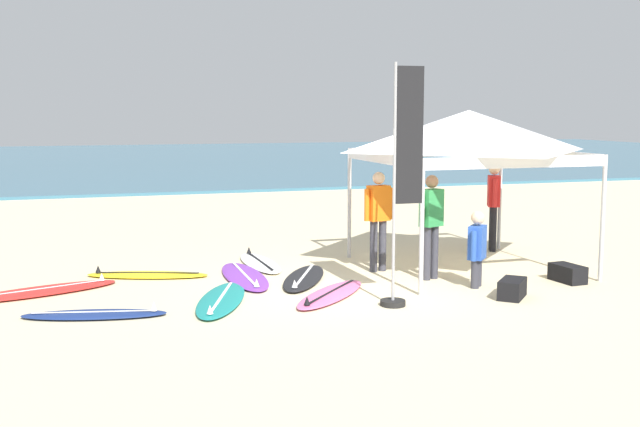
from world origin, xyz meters
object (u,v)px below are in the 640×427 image
object	(u,v)px
surfboard_teal	(221,300)
surfboard_white	(260,263)
person_blue	(477,246)
gear_bag_near_tent	(568,273)
surfboard_navy	(95,314)
surfboard_pink	(331,294)
surfboard_red	(39,291)
banner_flag	(402,195)
canopy_tent	(468,131)
surfboard_purple	(245,276)
person_green	(431,219)
surfboard_yellow	(147,275)
person_red	(494,201)
surfboard_black	(304,278)
person_orange	(378,214)
gear_bag_by_pole	(512,289)

from	to	relation	value
surfboard_teal	surfboard_white	distance (m)	2.78
person_blue	gear_bag_near_tent	xyz separation A→B (m)	(1.58, -0.11, -0.52)
surfboard_navy	surfboard_teal	distance (m)	1.78
surfboard_pink	surfboard_red	bearing A→B (deg)	159.90
surfboard_teal	banner_flag	xyz separation A→B (m)	(2.40, -0.93, 1.54)
canopy_tent	surfboard_red	bearing A→B (deg)	178.01
surfboard_navy	surfboard_white	size ratio (longest dim) A/B	0.99
surfboard_purple	person_green	bearing A→B (deg)	-18.71
surfboard_pink	gear_bag_near_tent	bearing A→B (deg)	-2.91
surfboard_white	surfboard_yellow	bearing A→B (deg)	-167.70
person_red	surfboard_purple	bearing A→B (deg)	-168.57
surfboard_black	person_orange	bearing A→B (deg)	11.72
surfboard_navy	surfboard_purple	distance (m)	3.00
surfboard_navy	canopy_tent	bearing A→B (deg)	12.71
surfboard_red	gear_bag_near_tent	world-z (taller)	gear_bag_near_tent
person_green	surfboard_teal	bearing A→B (deg)	-171.94
surfboard_yellow	gear_bag_by_pole	xyz separation A→B (m)	(4.99, -3.13, 0.10)
surfboard_navy	person_red	world-z (taller)	person_red
surfboard_teal	surfboard_red	size ratio (longest dim) A/B	0.92
person_blue	surfboard_white	bearing A→B (deg)	135.49
surfboard_teal	gear_bag_by_pole	bearing A→B (deg)	-14.12
canopy_tent	surfboard_navy	world-z (taller)	canopy_tent
canopy_tent	surfboard_black	distance (m)	3.78
canopy_tent	gear_bag_by_pole	xyz separation A→B (m)	(-0.38, -2.16, -2.25)
surfboard_yellow	gear_bag_near_tent	size ratio (longest dim) A/B	3.47
surfboard_purple	person_red	bearing A→B (deg)	11.43
surfboard_red	banner_flag	size ratio (longest dim) A/B	0.74
surfboard_red	surfboard_black	bearing A→B (deg)	-4.18
person_red	surfboard_red	bearing A→B (deg)	-172.08
canopy_tent	surfboard_purple	distance (m)	4.53
surfboard_red	gear_bag_by_pole	distance (m)	7.09
person_blue	gear_bag_near_tent	bearing A→B (deg)	-4.04
surfboard_teal	person_blue	distance (m)	4.04
surfboard_pink	gear_bag_by_pole	xyz separation A→B (m)	(2.53, -0.89, 0.10)
surfboard_purple	surfboard_teal	distance (m)	1.62
person_orange	surfboard_black	bearing A→B (deg)	-168.28
person_red	person_green	bearing A→B (deg)	-138.72
person_red	person_blue	distance (m)	3.37
surfboard_pink	gear_bag_near_tent	distance (m)	3.96
surfboard_purple	person_green	world-z (taller)	person_green
person_blue	surfboard_yellow	bearing A→B (deg)	154.31
surfboard_pink	person_red	distance (m)	5.11
surfboard_navy	banner_flag	xyz separation A→B (m)	(4.16, -0.64, 1.54)
surfboard_yellow	person_orange	xyz separation A→B (m)	(3.83, -0.73, 0.95)
canopy_tent	person_green	size ratio (longest dim) A/B	1.93
surfboard_yellow	person_blue	distance (m)	5.41
person_orange	person_green	bearing A→B (deg)	-55.91
surfboard_yellow	surfboard_navy	distance (m)	2.55
surfboard_navy	gear_bag_by_pole	xyz separation A→B (m)	(5.90, -0.74, 0.10)
surfboard_teal	surfboard_black	bearing A→B (deg)	34.35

